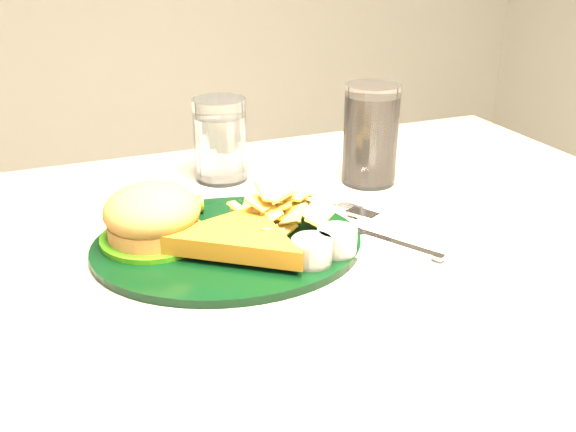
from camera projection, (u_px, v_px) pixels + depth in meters
name	position (u px, v px, depth m)	size (l,w,h in m)	color
dinner_plate	(227.00, 221.00, 0.78)	(0.33, 0.28, 0.08)	black
water_glass	(220.00, 140.00, 0.99)	(0.08, 0.08, 0.13)	silver
cola_glass	(371.00, 135.00, 0.97)	(0.08, 0.08, 0.15)	black
fork_napkin	(388.00, 239.00, 0.81)	(0.14, 0.18, 0.01)	white
spoon	(150.00, 252.00, 0.78)	(0.04, 0.15, 0.01)	white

